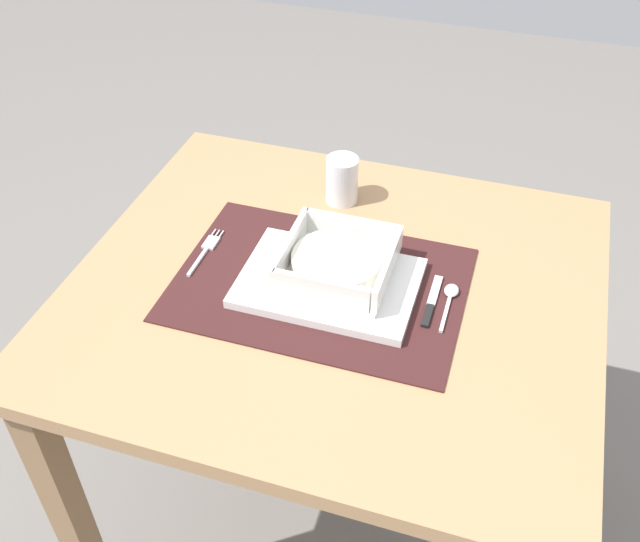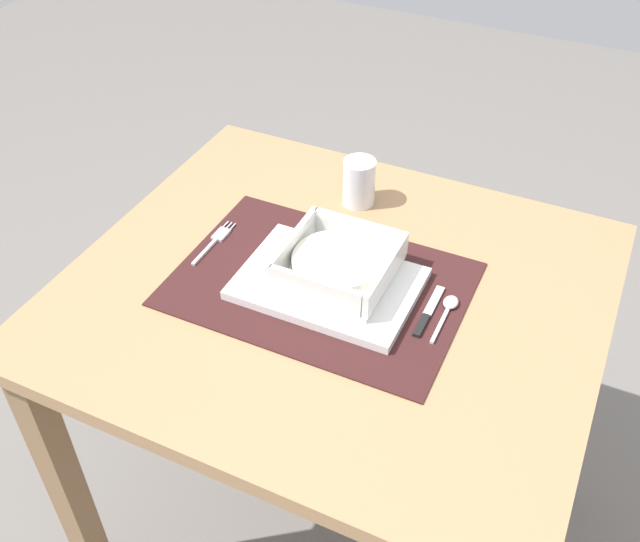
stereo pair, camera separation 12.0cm
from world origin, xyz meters
name	(u,v)px [view 2 (the right image)]	position (x,y,z in m)	size (l,w,h in m)	color
ground_plane	(330,520)	(0.00, 0.00, 0.00)	(6.00, 6.00, 0.00)	slate
dining_table	(334,332)	(0.00, 0.00, 0.63)	(0.88, 0.78, 0.74)	#A37A51
placemat	(320,284)	(-0.02, -0.01, 0.74)	(0.48, 0.34, 0.00)	#381919
serving_plate	(328,283)	(-0.01, -0.01, 0.75)	(0.29, 0.20, 0.02)	white
porridge_bowl	(338,265)	(0.00, 0.01, 0.78)	(0.18, 0.18, 0.06)	white
fork	(216,239)	(-0.24, 0.02, 0.75)	(0.02, 0.13, 0.00)	silver
spoon	(449,307)	(0.19, 0.02, 0.75)	(0.02, 0.11, 0.01)	silver
butter_knife	(427,314)	(0.16, 0.00, 0.75)	(0.01, 0.13, 0.01)	black
drinking_glass	(359,185)	(-0.06, 0.24, 0.78)	(0.06, 0.06, 0.09)	white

